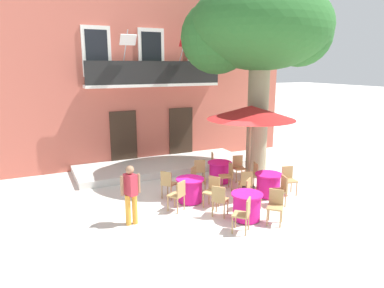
% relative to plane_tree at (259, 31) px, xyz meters
% --- Properties ---
extents(ground_plane, '(120.00, 120.00, 0.00)m').
position_rel_plane_tree_xyz_m(ground_plane, '(-2.90, -1.52, -5.31)').
color(ground_plane, silver).
extents(building_facade, '(13.00, 5.09, 7.50)m').
position_rel_plane_tree_xyz_m(building_facade, '(-2.81, 5.46, -1.56)').
color(building_facade, '#BC5B4C').
rests_on(building_facade, ground).
extents(entrance_step_platform, '(6.95, 2.38, 0.25)m').
position_rel_plane_tree_xyz_m(entrance_step_platform, '(-2.81, 2.28, -5.18)').
color(entrance_step_platform, silver).
rests_on(entrance_step_platform, ground).
extents(plane_tree, '(5.27, 4.63, 7.02)m').
position_rel_plane_tree_xyz_m(plane_tree, '(0.00, 0.00, 0.00)').
color(plane_tree, gray).
rests_on(plane_tree, ground).
extents(cafe_table_near_tree, '(0.86, 0.86, 0.76)m').
position_rel_plane_tree_xyz_m(cafe_table_near_tree, '(-1.59, -0.19, -4.92)').
color(cafe_table_near_tree, '#DB1984').
rests_on(cafe_table_near_tree, ground).
extents(cafe_chair_near_tree_0, '(0.47, 0.47, 0.91)m').
position_rel_plane_tree_xyz_m(cafe_chair_near_tree_0, '(-0.84, -0.26, -4.78)').
color(cafe_chair_near_tree_0, tan).
rests_on(cafe_chair_near_tree_0, ground).
extents(cafe_chair_near_tree_1, '(0.52, 0.52, 0.91)m').
position_rel_plane_tree_xyz_m(cafe_chair_near_tree_1, '(-1.38, 0.53, -4.78)').
color(cafe_chair_near_tree_1, tan).
rests_on(cafe_chair_near_tree_1, ground).
extents(cafe_chair_near_tree_2, '(0.50, 0.50, 0.91)m').
position_rel_plane_tree_xyz_m(cafe_chair_near_tree_2, '(-2.32, -0.03, -4.78)').
color(cafe_chair_near_tree_2, tan).
rests_on(cafe_chair_near_tree_2, ground).
extents(cafe_chair_near_tree_3, '(0.49, 0.49, 0.91)m').
position_rel_plane_tree_xyz_m(cafe_chair_near_tree_3, '(-1.70, -0.94, -4.78)').
color(cafe_chair_near_tree_3, tan).
rests_on(cafe_chair_near_tree_3, ground).
extents(cafe_table_middle, '(0.86, 0.86, 0.76)m').
position_rel_plane_tree_xyz_m(cafe_table_middle, '(-0.86, -2.06, -4.92)').
color(cafe_table_middle, '#DB1984').
rests_on(cafe_table_middle, ground).
extents(cafe_chair_middle_0, '(0.49, 0.49, 0.91)m').
position_rel_plane_tree_xyz_m(cafe_chair_middle_0, '(-0.99, -2.80, -4.78)').
color(cafe_chair_middle_0, tan).
rests_on(cafe_chair_middle_0, ground).
extents(cafe_chair_middle_1, '(0.47, 0.47, 0.91)m').
position_rel_plane_tree_xyz_m(cafe_chair_middle_1, '(-0.11, -2.13, -4.78)').
color(cafe_chair_middle_1, tan).
rests_on(cafe_chair_middle_1, ground).
extents(cafe_chair_middle_2, '(0.50, 0.50, 0.91)m').
position_rel_plane_tree_xyz_m(cafe_chair_middle_2, '(-0.72, -1.32, -4.78)').
color(cafe_chair_middle_2, tan).
rests_on(cafe_chair_middle_2, ground).
extents(cafe_chair_middle_3, '(0.52, 0.52, 0.91)m').
position_rel_plane_tree_xyz_m(cafe_chair_middle_3, '(-1.59, -1.86, -4.78)').
color(cafe_chair_middle_3, tan).
rests_on(cafe_chair_middle_3, ground).
extents(cafe_table_front, '(0.86, 0.86, 0.76)m').
position_rel_plane_tree_xyz_m(cafe_table_front, '(-3.33, -1.41, -4.92)').
color(cafe_table_front, '#DB1984').
rests_on(cafe_table_front, ground).
extents(cafe_chair_front_0, '(0.56, 0.56, 0.91)m').
position_rel_plane_tree_xyz_m(cafe_chair_front_0, '(-3.84, -0.85, -4.78)').
color(cafe_chair_front_0, tan).
rests_on(cafe_chair_front_0, ground).
extents(cafe_chair_front_1, '(0.55, 0.55, 0.91)m').
position_rel_plane_tree_xyz_m(cafe_chair_front_1, '(-3.92, -1.88, -4.78)').
color(cafe_chair_front_1, tan).
rests_on(cafe_chair_front_1, ground).
extents(cafe_chair_front_2, '(0.55, 0.55, 0.91)m').
position_rel_plane_tree_xyz_m(cafe_chair_front_2, '(-2.87, -2.01, -4.78)').
color(cafe_chair_front_2, tan).
rests_on(cafe_chair_front_2, ground).
extents(cafe_chair_front_3, '(0.57, 0.57, 0.91)m').
position_rel_plane_tree_xyz_m(cafe_chair_front_3, '(-2.83, -0.85, -4.78)').
color(cafe_chair_front_3, tan).
rests_on(cafe_chair_front_3, ground).
extents(cafe_table_far_side, '(0.86, 0.86, 0.76)m').
position_rel_plane_tree_xyz_m(cafe_table_far_side, '(-2.47, -3.22, -4.92)').
color(cafe_table_far_side, '#DB1984').
rests_on(cafe_table_far_side, ground).
extents(cafe_chair_far_side_0, '(0.56, 0.56, 0.91)m').
position_rel_plane_tree_xyz_m(cafe_chair_far_side_0, '(-1.95, -2.68, -4.78)').
color(cafe_chair_far_side_0, tan).
rests_on(cafe_chair_far_side_0, ground).
extents(cafe_chair_far_side_1, '(0.57, 0.57, 0.91)m').
position_rel_plane_tree_xyz_m(cafe_chair_far_side_1, '(-3.04, -2.72, -4.78)').
color(cafe_chair_far_side_1, tan).
rests_on(cafe_chair_far_side_1, ground).
extents(cafe_chair_far_side_2, '(0.57, 0.57, 0.91)m').
position_rel_plane_tree_xyz_m(cafe_chair_far_side_2, '(-2.96, -3.80, -4.78)').
color(cafe_chair_far_side_2, tan).
rests_on(cafe_chair_far_side_2, ground).
extents(cafe_chair_far_side_3, '(0.57, 0.57, 0.91)m').
position_rel_plane_tree_xyz_m(cafe_chair_far_side_3, '(-1.89, -3.70, -4.78)').
color(cafe_chair_far_side_3, tan).
rests_on(cafe_chair_far_side_3, ground).
extents(cafe_umbrella, '(2.90, 2.90, 2.85)m').
position_rel_plane_tree_xyz_m(cafe_umbrella, '(-1.01, -1.17, -2.70)').
color(cafe_umbrella, '#997A56').
rests_on(cafe_umbrella, ground).
extents(pedestrian_near_entrance, '(0.53, 0.40, 1.62)m').
position_rel_plane_tree_xyz_m(pedestrian_near_entrance, '(-5.37, -2.14, -4.39)').
color(pedestrian_near_entrance, gold).
rests_on(pedestrian_near_entrance, ground).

